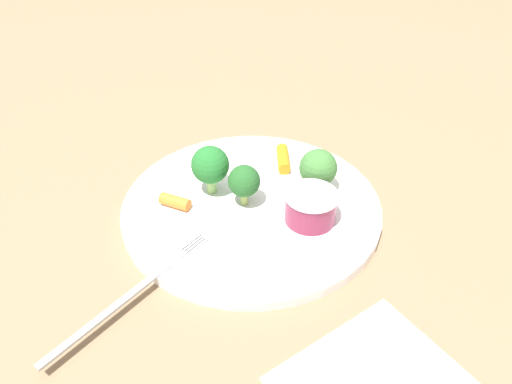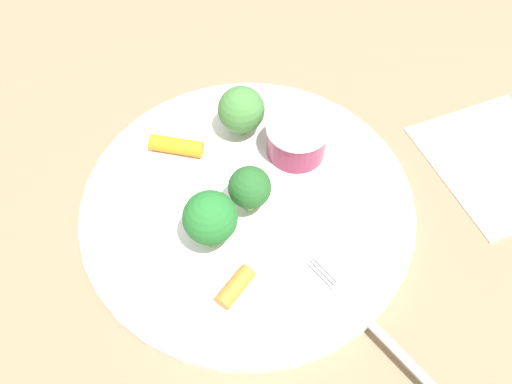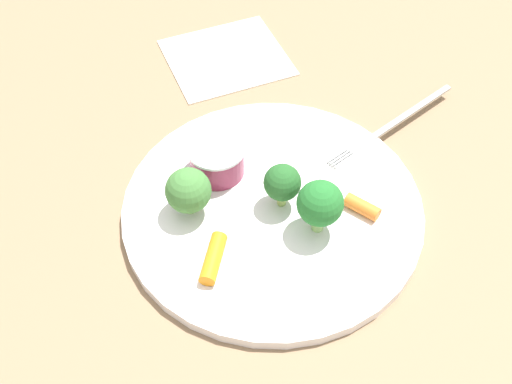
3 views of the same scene
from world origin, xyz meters
TOP-DOWN VIEW (x-y plane):
  - ground_plane at (0.00, 0.00)m, footprint 2.40×2.40m
  - plate at (0.00, 0.00)m, footprint 0.29×0.29m
  - sauce_cup at (-0.04, 0.06)m, footprint 0.06×0.06m
  - broccoli_floret_0 at (0.01, -0.00)m, footprint 0.04×0.04m
  - broccoli_floret_1 at (-0.08, 0.01)m, footprint 0.04×0.04m
  - broccoli_floret_2 at (0.03, -0.04)m, footprint 0.04×0.04m
  - carrot_stick_0 at (-0.07, -0.05)m, footprint 0.04×0.05m
  - carrot_stick_1 at (0.08, -0.03)m, footprint 0.03×0.04m
  - fork at (0.15, 0.07)m, footprint 0.18×0.09m
  - napkin at (0.01, 0.25)m, footprint 0.16×0.14m

SIDE VIEW (x-z plane):
  - ground_plane at x=0.00m, z-range 0.00..0.00m
  - napkin at x=0.01m, z-range 0.00..0.00m
  - plate at x=0.00m, z-range 0.00..0.01m
  - fork at x=0.15m, z-range 0.01..0.01m
  - carrot_stick_1 at x=0.08m, z-range 0.01..0.03m
  - carrot_stick_0 at x=-0.07m, z-range 0.01..0.03m
  - sauce_cup at x=-0.04m, z-range 0.01..0.05m
  - broccoli_floret_1 at x=-0.08m, z-range 0.02..0.07m
  - broccoli_floret_0 at x=0.01m, z-range 0.02..0.07m
  - broccoli_floret_2 at x=0.03m, z-range 0.02..0.08m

